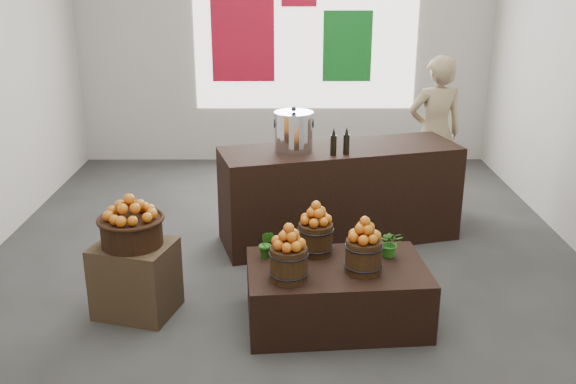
{
  "coord_description": "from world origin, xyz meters",
  "views": [
    {
      "loc": [
        0.01,
        -5.91,
        2.75
      ],
      "look_at": [
        0.03,
        -0.4,
        0.83
      ],
      "focal_mm": 40.0,
      "sensor_mm": 36.0,
      "label": 1
    }
  ],
  "objects_px": {
    "counter": "(339,194)",
    "display_table": "(336,294)",
    "crate": "(136,279)",
    "wicker_basket": "(132,232)",
    "stock_pot_left": "(294,133)",
    "shopper": "(435,134)"
  },
  "relations": [
    {
      "from": "shopper",
      "to": "display_table",
      "type": "bearing_deg",
      "value": 53.23
    },
    {
      "from": "crate",
      "to": "wicker_basket",
      "type": "bearing_deg",
      "value": 0.0
    },
    {
      "from": "display_table",
      "to": "shopper",
      "type": "height_order",
      "value": "shopper"
    },
    {
      "from": "crate",
      "to": "counter",
      "type": "xyz_separation_m",
      "value": [
        1.82,
        1.57,
        0.2
      ]
    },
    {
      "from": "wicker_basket",
      "to": "shopper",
      "type": "distance_m",
      "value": 3.94
    },
    {
      "from": "crate",
      "to": "display_table",
      "type": "height_order",
      "value": "crate"
    },
    {
      "from": "wicker_basket",
      "to": "counter",
      "type": "xyz_separation_m",
      "value": [
        1.82,
        1.57,
        -0.23
      ]
    },
    {
      "from": "wicker_basket",
      "to": "shopper",
      "type": "height_order",
      "value": "shopper"
    },
    {
      "from": "crate",
      "to": "shopper",
      "type": "height_order",
      "value": "shopper"
    },
    {
      "from": "counter",
      "to": "shopper",
      "type": "height_order",
      "value": "shopper"
    },
    {
      "from": "wicker_basket",
      "to": "stock_pot_left",
      "type": "relative_size",
      "value": 1.3
    },
    {
      "from": "crate",
      "to": "shopper",
      "type": "distance_m",
      "value": 3.98
    },
    {
      "from": "counter",
      "to": "display_table",
      "type": "bearing_deg",
      "value": -110.33
    },
    {
      "from": "crate",
      "to": "counter",
      "type": "relative_size",
      "value": 0.25
    },
    {
      "from": "crate",
      "to": "wicker_basket",
      "type": "xyz_separation_m",
      "value": [
        0.0,
        0.0,
        0.42
      ]
    },
    {
      "from": "wicker_basket",
      "to": "shopper",
      "type": "bearing_deg",
      "value": 40.08
    },
    {
      "from": "crate",
      "to": "display_table",
      "type": "relative_size",
      "value": 0.43
    },
    {
      "from": "counter",
      "to": "stock_pot_left",
      "type": "xyz_separation_m",
      "value": [
        -0.49,
        -0.13,
        0.7
      ]
    },
    {
      "from": "display_table",
      "to": "shopper",
      "type": "bearing_deg",
      "value": 58.75
    },
    {
      "from": "stock_pot_left",
      "to": "shopper",
      "type": "height_order",
      "value": "shopper"
    },
    {
      "from": "counter",
      "to": "crate",
      "type": "bearing_deg",
      "value": -154.44
    },
    {
      "from": "wicker_basket",
      "to": "counter",
      "type": "height_order",
      "value": "counter"
    }
  ]
}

